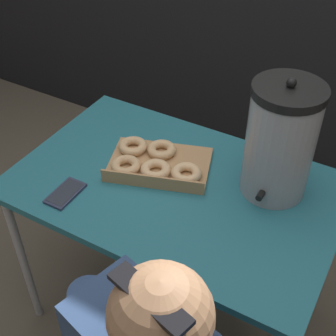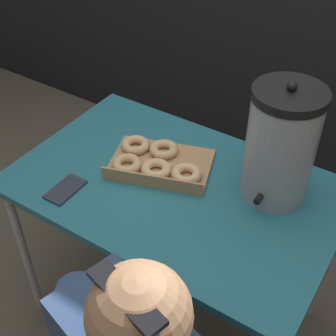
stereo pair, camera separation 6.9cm
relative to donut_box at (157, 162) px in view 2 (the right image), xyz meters
The scene contains 5 objects.
ground_plane 0.78m from the donut_box, 22.19° to the right, with size 12.00×12.00×0.00m, color brown.
folding_table 0.14m from the donut_box, 22.19° to the right, with size 1.11×0.71×0.75m.
donut_box is the anchor object (origin of this frame).
coffee_urn 0.45m from the donut_box, 14.52° to the left, with size 0.22×0.25×0.42m.
cell_phone 0.33m from the donut_box, 124.94° to the right, with size 0.08×0.14×0.01m.
Camera 2 is at (0.63, -1.01, 1.83)m, focal length 50.00 mm.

